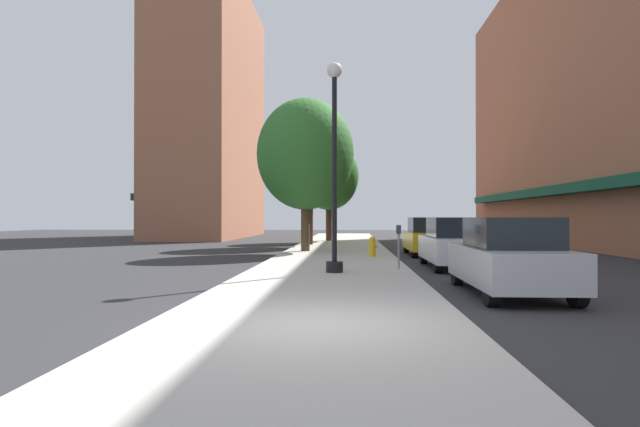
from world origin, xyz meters
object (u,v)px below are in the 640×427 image
Objects in this scene: tree_near at (309,158)px; tree_far at (329,176)px; car_silver at (509,257)px; lamppost at (334,162)px; car_white at (454,243)px; fire_hydrant at (372,246)px; tree_mid at (305,154)px; parking_meter_near at (399,241)px; car_yellow at (428,237)px.

tree_far is (0.89, 5.28, -0.64)m from tree_near.
car_silver is (5.70, -18.89, -4.23)m from tree_near.
car_white is at bearing 35.10° from lamppost.
tree_far is at bearing 98.93° from fire_hydrant.
tree_far is at bearing 92.69° from lamppost.
fire_hydrant is 0.18× the size of car_white.
tree_mid reaches higher than car_white.
car_white reaches higher than parking_meter_near.
car_silver reaches higher than fire_hydrant.
tree_near reaches higher than car_silver.
car_yellow is (1.95, 7.58, -0.14)m from parking_meter_near.
lamppost is 1.37× the size of car_silver.
parking_meter_near is 0.17× the size of tree_near.
car_white is at bearing -54.41° from fire_hydrant.
tree_far reaches higher than lamppost.
car_silver is (5.45, -12.95, -3.74)m from tree_mid.
car_yellow is at bearing -68.27° from tree_far.
car_silver is at bearing -75.30° from fire_hydrant.
lamppost is 6.91m from fire_hydrant.
car_yellow is at bearing -8.94° from tree_mid.
tree_mid is 1.63× the size of car_silver.
tree_far is 19.04m from car_white.
car_white is (5.70, -12.80, -4.23)m from tree_near.
car_yellow is (0.00, 12.10, 0.00)m from car_silver.
fire_hydrant is 0.12× the size of tree_far.
tree_far reaches higher than car_silver.
tree_mid is at bearing -93.25° from tree_far.
tree_far is at bearing 86.75° from tree_mid.
tree_far is at bearing 113.19° from car_yellow.
tree_far is 1.53× the size of car_silver.
tree_far is at bearing 80.40° from tree_near.
fire_hydrant is 5.99m from tree_mid.
car_silver is at bearing -66.63° from parking_meter_near.
car_white is (1.95, 1.58, -0.14)m from parking_meter_near.
lamppost is 3.14m from parking_meter_near.
tree_mid is at bearing 99.57° from lamppost.
lamppost is at bearing -146.96° from car_white.
tree_near is 5.96m from tree_mid.
car_white is 1.00× the size of car_yellow.
tree_near is 1.77× the size of car_silver.
lamppost is 9.80m from car_yellow.
tree_near reaches higher than lamppost.
tree_far is (-2.86, 19.65, 3.45)m from parking_meter_near.
fire_hydrant is 10.79m from tree_near.
fire_hydrant is 4.35m from car_white.
car_white reaches higher than fire_hydrant.
tree_far is 13.48m from car_yellow.
tree_near is at bearing 104.89° from car_silver.
tree_far is (-0.97, 20.77, 1.20)m from lamppost.
car_yellow is at bearing 75.58° from parking_meter_near.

